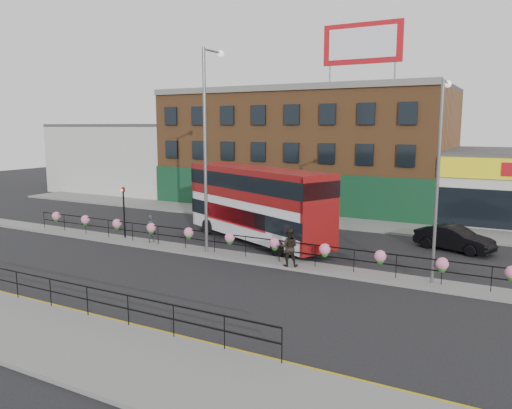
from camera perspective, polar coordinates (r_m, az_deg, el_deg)
The scene contains 18 objects.
ground at distance 27.54m, azimuth -3.00°, elevation -6.00°, with size 120.00×120.00×0.00m, color black.
south_pavement at distance 18.91m, azimuth -22.96°, elevation -13.61°, with size 60.00×4.00×0.15m, color slate.
north_pavement at distance 38.01m, azimuth 6.50°, elevation -1.75°, with size 60.00×4.00×0.15m, color slate.
median at distance 27.52m, azimuth -3.00°, elevation -5.85°, with size 60.00×1.60×0.15m, color slate.
yellow_line_inner at distance 20.32m, azimuth -17.78°, elevation -11.94°, with size 60.00×0.10×0.01m, color gold.
yellow_line_outer at distance 20.21m, azimuth -18.16°, elevation -12.08°, with size 60.00×0.10×0.01m, color gold.
brick_building at distance 46.28m, azimuth 5.73°, elevation 6.47°, with size 25.00×12.21×10.30m.
warehouse_west at distance 57.36m, azimuth -13.33°, elevation 5.27°, with size 15.50×12.00×7.30m.
billboard at distance 39.81m, azimuth 12.05°, elevation 17.56°, with size 6.00×0.29×4.40m.
median_railing at distance 27.29m, azimuth -3.02°, elevation -3.88°, with size 30.04×0.56×1.23m.
south_railing at distance 21.21m, azimuth -22.48°, elevation -8.58°, with size 20.04×0.05×1.12m.
double_decker_bus at distance 30.37m, azimuth 0.13°, elevation 0.86°, with size 11.44×7.21×4.60m.
car at distance 30.88m, azimuth 21.71°, elevation -3.62°, with size 4.63×2.82×1.44m, color black.
pedestrian_a at distance 30.77m, azimuth -11.85°, elevation -2.73°, with size 0.53×0.68×1.65m, color #292A33.
pedestrian_b at distance 25.05m, azimuth 3.78°, elevation -4.89°, with size 1.14×1.03×1.93m, color black.
lamp_column_west at distance 27.47m, azimuth -5.53°, elevation 8.13°, with size 0.40×1.95×11.10m.
lamp_column_east at distance 23.26m, azimuth 20.22°, elevation 4.36°, with size 0.32×1.57×8.96m.
traffic_light_median at distance 32.17m, azimuth -14.90°, elevation 0.37°, with size 0.15×0.28×3.65m.
Camera 1 is at (13.96, -22.65, 7.11)m, focal length 35.00 mm.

